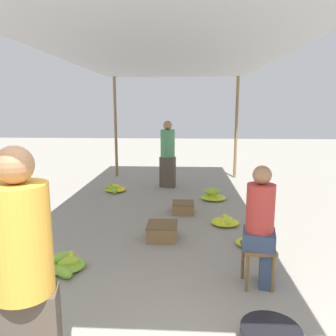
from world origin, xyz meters
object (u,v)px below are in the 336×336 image
at_px(banana_pile_left_0, 61,265).
at_px(banana_pile_left_1, 115,189).
at_px(vendor_foreground, 24,279).
at_px(vendor_seated, 261,224).
at_px(banana_pile_right_3, 213,196).
at_px(shopper_walking_mid, 168,153).
at_px(stool, 258,255).
at_px(crate_mid, 183,208).
at_px(crate_near, 162,231).
at_px(banana_pile_right_2, 225,221).
at_px(banana_pile_right_0, 255,242).

relative_size(banana_pile_left_0, banana_pile_left_1, 1.11).
distance_m(vendor_foreground, vendor_seated, 2.42).
bearing_deg(banana_pile_left_0, vendor_foreground, -74.61).
distance_m(banana_pile_left_1, banana_pile_right_3, 2.30).
height_order(vendor_foreground, shopper_walking_mid, vendor_foreground).
xyz_separation_m(stool, crate_mid, (-0.84, 2.51, -0.26)).
height_order(crate_near, shopper_walking_mid, shopper_walking_mid).
bearing_deg(stool, banana_pile_right_2, 93.89).
relative_size(vendor_seated, shopper_walking_mid, 0.83).
relative_size(banana_pile_left_1, banana_pile_right_2, 1.11).
xyz_separation_m(vendor_seated, banana_pile_right_0, (0.18, 1.02, -0.64)).
height_order(stool, crate_mid, stool).
height_order(vendor_foreground, banana_pile_right_2, vendor_foreground).
distance_m(vendor_foreground, banana_pile_right_2, 3.94).
height_order(vendor_seated, shopper_walking_mid, shopper_walking_mid).
bearing_deg(banana_pile_left_1, shopper_walking_mid, 24.35).
distance_m(vendor_seated, banana_pile_right_0, 1.22).
height_order(vendor_foreground, banana_pile_left_0, vendor_foreground).
distance_m(banana_pile_left_0, banana_pile_right_2, 2.74).
xyz_separation_m(banana_pile_left_0, crate_near, (1.16, 1.03, 0.05)).
xyz_separation_m(banana_pile_left_0, banana_pile_right_3, (2.09, 3.22, 0.02)).
height_order(vendor_seated, banana_pile_right_3, vendor_seated).
height_order(banana_pile_right_0, crate_mid, banana_pile_right_0).
xyz_separation_m(vendor_foreground, crate_near, (0.66, 2.83, -0.78)).
relative_size(vendor_foreground, banana_pile_right_2, 3.54).
distance_m(crate_mid, shopper_walking_mid, 2.20).
height_order(banana_pile_left_0, banana_pile_right_3, banana_pile_right_3).
height_order(banana_pile_right_0, banana_pile_right_3, banana_pile_right_3).
bearing_deg(banana_pile_right_2, banana_pile_left_0, -142.32).
distance_m(banana_pile_right_2, crate_near, 1.20).
distance_m(banana_pile_left_0, crate_near, 1.55).
distance_m(stool, crate_mid, 2.65).
height_order(banana_pile_left_0, banana_pile_right_2, banana_pile_left_0).
bearing_deg(banana_pile_left_0, shopper_walking_mid, 76.17).
height_order(stool, vendor_seated, vendor_seated).
xyz_separation_m(banana_pile_left_1, banana_pile_right_0, (2.64, -2.96, 0.00)).
bearing_deg(stool, banana_pile_right_3, 93.45).
relative_size(vendor_foreground, banana_pile_right_3, 3.04).
xyz_separation_m(banana_pile_left_1, shopper_walking_mid, (1.21, 0.55, 0.78)).
bearing_deg(banana_pile_right_3, shopper_walking_mid, 133.15).
xyz_separation_m(banana_pile_right_0, crate_near, (-1.34, 0.23, 0.04)).
bearing_deg(shopper_walking_mid, crate_mid, -78.84).
relative_size(vendor_foreground, banana_pile_right_0, 3.38).
distance_m(banana_pile_right_2, banana_pile_right_3, 1.54).
bearing_deg(vendor_foreground, banana_pile_right_3, 72.32).
xyz_separation_m(vendor_seated, banana_pile_left_0, (-2.32, 0.21, -0.64)).
relative_size(vendor_seated, banana_pile_right_3, 2.38).
height_order(banana_pile_left_1, banana_pile_right_3, banana_pile_right_3).
bearing_deg(stool, crate_near, 132.34).
relative_size(banana_pile_left_1, banana_pile_right_3, 0.95).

